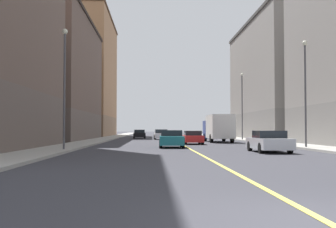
% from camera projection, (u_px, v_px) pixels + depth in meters
% --- Properties ---
extents(ground_plane, '(400.00, 400.00, 0.00)m').
position_uv_depth(ground_plane, '(326.00, 222.00, 6.32)').
color(ground_plane, '#34333A').
rests_on(ground_plane, ground).
extents(sidewalk_left, '(2.91, 168.00, 0.15)m').
position_uv_depth(sidewalk_left, '(239.00, 139.00, 55.62)').
color(sidewalk_left, '#9E9B93').
rests_on(sidewalk_left, ground).
extents(sidewalk_right, '(2.91, 168.00, 0.15)m').
position_uv_depth(sidewalk_right, '(104.00, 139.00, 54.90)').
color(sidewalk_right, '#9E9B93').
rests_on(sidewalk_right, ground).
extents(lane_center_stripe, '(0.16, 154.00, 0.01)m').
position_uv_depth(lane_center_stripe, '(172.00, 139.00, 55.25)').
color(lane_center_stripe, '#E5D14C').
rests_on(lane_center_stripe, ground).
extents(building_left_mid, '(10.32, 25.42, 16.47)m').
position_uv_depth(building_left_mid, '(283.00, 81.00, 57.21)').
color(building_left_mid, slate).
rests_on(building_left_mid, ground).
extents(building_right_midblock, '(10.32, 24.13, 15.50)m').
position_uv_depth(building_right_midblock, '(50.00, 79.00, 51.65)').
color(building_right_midblock, brown).
rests_on(building_right_midblock, ground).
extents(building_right_distant, '(10.32, 25.20, 22.99)m').
position_uv_depth(building_right_distant, '(85.00, 77.00, 78.81)').
color(building_right_distant, '#8F6B4F').
rests_on(building_right_distant, ground).
extents(street_lamp_left_near, '(0.36, 0.36, 7.70)m').
position_uv_depth(street_lamp_left_near, '(305.00, 83.00, 29.35)').
color(street_lamp_left_near, '#4C4C51').
rests_on(street_lamp_left_near, ground).
extents(street_lamp_right_near, '(0.36, 0.36, 7.77)m').
position_uv_depth(street_lamp_right_near, '(64.00, 77.00, 26.15)').
color(street_lamp_right_near, '#4C4C51').
rests_on(street_lamp_right_near, ground).
extents(street_lamp_left_far, '(0.36, 0.36, 8.16)m').
position_uv_depth(street_lamp_left_far, '(242.00, 100.00, 49.97)').
color(street_lamp_left_far, '#4C4C51').
rests_on(street_lamp_left_far, ground).
extents(car_black, '(1.96, 4.06, 1.31)m').
position_uv_depth(car_black, '(139.00, 134.00, 61.28)').
color(car_black, black).
rests_on(car_black, ground).
extents(car_teal, '(1.96, 4.16, 1.34)m').
position_uv_depth(car_teal, '(171.00, 139.00, 31.43)').
color(car_teal, '#196670').
rests_on(car_teal, ground).
extents(car_silver, '(1.95, 4.36, 1.34)m').
position_uv_depth(car_silver, '(269.00, 142.00, 25.13)').
color(car_silver, silver).
rests_on(car_silver, ground).
extents(car_white, '(2.04, 4.16, 1.36)m').
position_uv_depth(car_white, '(161.00, 135.00, 55.32)').
color(car_white, white).
rests_on(car_white, ground).
extents(car_red, '(1.79, 4.19, 1.26)m').
position_uv_depth(car_red, '(193.00, 138.00, 38.36)').
color(car_red, red).
rests_on(car_red, ground).
extents(box_truck, '(2.45, 7.90, 2.92)m').
position_uv_depth(box_truck, '(218.00, 128.00, 44.16)').
color(box_truck, navy).
rests_on(box_truck, ground).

